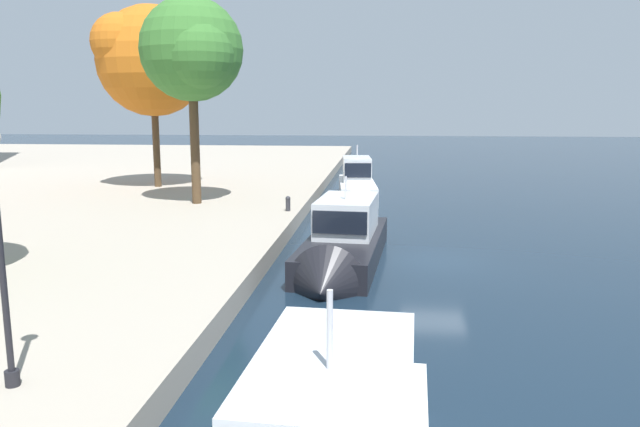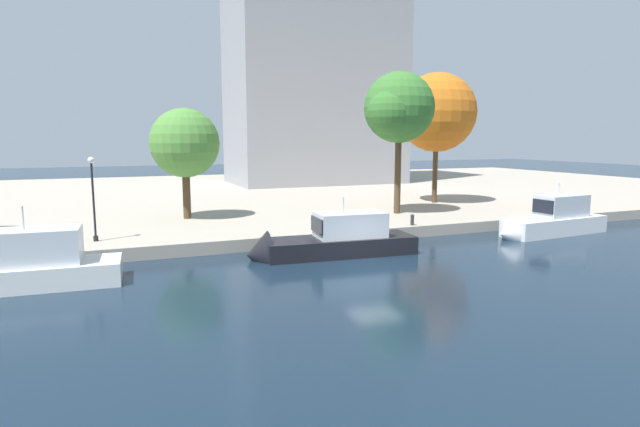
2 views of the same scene
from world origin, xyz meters
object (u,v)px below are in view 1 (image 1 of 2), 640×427
at_px(motor_yacht_1, 343,248).
at_px(tree_2, 149,59).
at_px(tree_3, 194,49).
at_px(mooring_bollard_0, 288,203).
at_px(motor_yacht_2, 357,188).

bearing_deg(motor_yacht_1, tree_2, -135.46).
bearing_deg(motor_yacht_1, tree_3, -133.51).
xyz_separation_m(mooring_bollard_0, tree_2, (8.52, 10.17, 7.76)).
relative_size(motor_yacht_2, mooring_bollard_0, 12.11).
distance_m(motor_yacht_1, tree_3, 14.97).
relative_size(motor_yacht_1, mooring_bollard_0, 12.83).
height_order(motor_yacht_1, tree_3, tree_3).
distance_m(motor_yacht_1, tree_2, 22.41).
bearing_deg(mooring_bollard_0, tree_2, 50.05).
distance_m(tree_2, tree_3, 8.33).
distance_m(motor_yacht_2, tree_2, 15.58).
relative_size(tree_2, tree_3, 1.07).
bearing_deg(mooring_bollard_0, motor_yacht_2, -19.05).
distance_m(mooring_bollard_0, tree_2, 15.37).
bearing_deg(motor_yacht_2, tree_3, -53.86).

